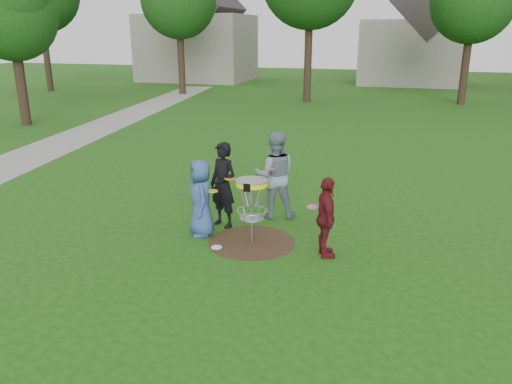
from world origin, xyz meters
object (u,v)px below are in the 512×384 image
(player_black, at_px, (223,185))
(player_blue, at_px, (201,198))
(disc_golf_basket, at_px, (252,196))
(player_grey, at_px, (275,175))
(player_maroon, at_px, (326,218))

(player_black, bearing_deg, player_blue, -90.52)
(player_blue, relative_size, disc_golf_basket, 1.19)
(player_black, distance_m, player_grey, 1.29)
(player_black, relative_size, player_grey, 0.94)
(player_grey, bearing_deg, disc_golf_basket, 71.79)
(player_blue, xyz_separation_m, player_grey, (1.22, 1.48, 0.19))
(player_maroon, xyz_separation_m, disc_golf_basket, (-1.54, 0.22, 0.23))
(player_black, bearing_deg, player_maroon, 2.39)
(player_blue, xyz_separation_m, player_black, (0.27, 0.61, 0.13))
(player_black, relative_size, disc_golf_basket, 1.38)
(player_black, xyz_separation_m, player_maroon, (2.42, -0.94, -0.16))
(player_maroon, distance_m, disc_golf_basket, 1.57)
(player_blue, height_order, player_black, player_black)
(player_grey, distance_m, disc_golf_basket, 1.60)
(player_grey, relative_size, disc_golf_basket, 1.46)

